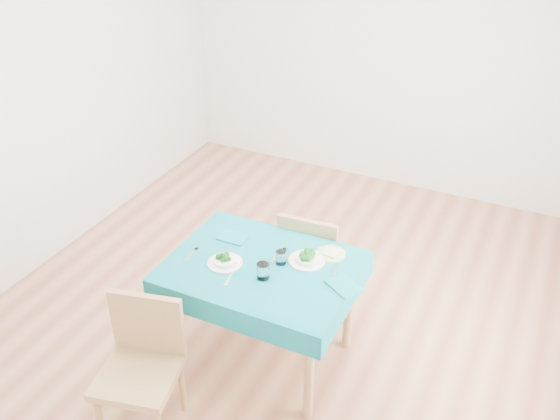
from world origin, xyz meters
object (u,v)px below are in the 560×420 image
at_px(bowl_near, 225,259).
at_px(bowl_far, 307,257).
at_px(side_plate, 331,254).
at_px(chair_near, 135,361).
at_px(table, 263,312).
at_px(chair_far, 315,245).

distance_m(bowl_near, bowl_far, 0.51).
distance_m(bowl_near, side_plate, 0.67).
xyz_separation_m(chair_near, side_plate, (0.70, 1.13, 0.22)).
bearing_deg(bowl_near, table, 21.50).
xyz_separation_m(chair_near, chair_far, (0.45, 1.49, -0.02)).
height_order(chair_near, bowl_near, chair_near).
bearing_deg(chair_near, chair_far, 59.98).
xyz_separation_m(bowl_near, bowl_far, (0.45, 0.24, 0.00)).
bearing_deg(chair_near, bowl_near, 65.58).
bearing_deg(side_plate, chair_far, 124.72).
relative_size(chair_near, bowl_far, 4.72).
bearing_deg(bowl_near, bowl_far, 28.57).
relative_size(table, bowl_near, 5.23).
height_order(chair_far, bowl_far, chair_far).
xyz_separation_m(chair_far, bowl_far, (0.14, -0.50, 0.27)).
distance_m(table, side_plate, 0.59).
bearing_deg(bowl_near, chair_near, -101.21).
bearing_deg(bowl_far, side_plate, 51.56).
height_order(chair_far, bowl_near, chair_far).
xyz_separation_m(bowl_far, side_plate, (0.11, 0.13, -0.03)).
bearing_deg(bowl_near, chair_far, 67.82).
xyz_separation_m(table, side_plate, (0.34, 0.29, 0.38)).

